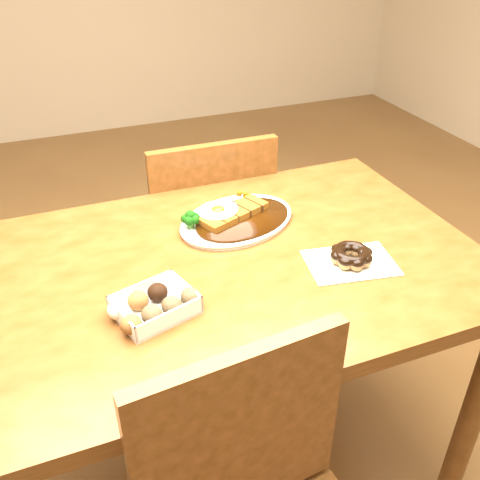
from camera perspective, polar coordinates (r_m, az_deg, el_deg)
name	(u,v)px	position (r m, az deg, el deg)	size (l,w,h in m)	color
ground	(232,458)	(1.80, -0.88, -22.23)	(6.00, 6.00, 0.00)	brown
table	(230,293)	(1.32, -1.12, -5.70)	(1.20, 0.80, 0.75)	#4C2D0F
chair_far	(205,237)	(1.87, -3.74, 0.34)	(0.43, 0.43, 0.87)	#4C2D0F
katsu_curry_plate	(234,218)	(1.40, -0.60, 2.37)	(0.37, 0.32, 0.06)	white
donut_box	(154,305)	(1.11, -9.19, -6.88)	(0.19, 0.16, 0.04)	white
pon_de_ring	(351,256)	(1.27, 11.78, -1.67)	(0.23, 0.18, 0.04)	silver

